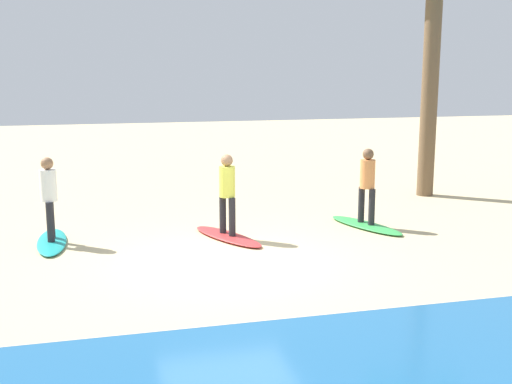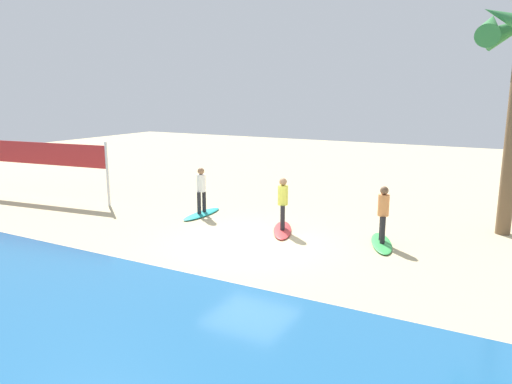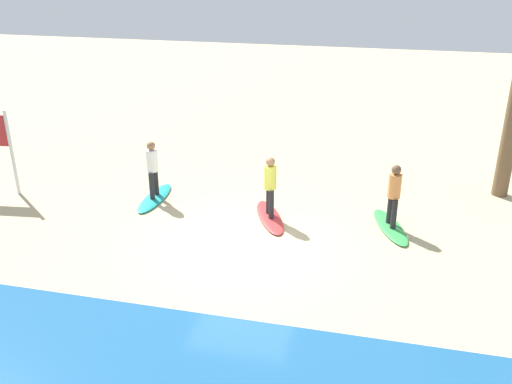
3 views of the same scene
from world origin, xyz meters
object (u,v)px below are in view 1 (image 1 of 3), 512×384
Objects in this scene: surfboard_red at (228,236)px; surfboard_teal at (52,242)px; surfer_green at (367,181)px; surfer_teal at (49,193)px; surfboard_green at (366,225)px; surfer_red at (227,189)px.

surfboard_red and surfboard_teal have the same top height.
surfer_green is 3.28m from surfboard_red.
surfer_green is 1.00× the size of surfer_teal.
surfboard_red is 1.28× the size of surfer_teal.
surfer_teal is at bearing -112.54° from surfboard_green.
surfboard_red is 3.62m from surfer_teal.
surfer_green and surfer_teal have the same top height.
surfer_red is at bearing 65.73° from surfboard_red.
surfboard_red is (3.12, 0.16, 0.00)m from surfboard_green.
surfboard_teal is at bearing -2.61° from surfer_green.
surfboard_green and surfboard_red have the same top height.
surfer_red and surfer_teal have the same top height.
surfboard_green is 3.28m from surfer_red.
surfboard_green is 6.66m from surfer_teal.
surfboard_green is at bearing 68.73° from surfboard_red.
surfer_red reaches higher than surfboard_teal.
surfer_red is 0.78× the size of surfboard_teal.
surfer_red is 3.48m from surfer_teal.
surfer_green is at bearing 68.73° from surfboard_red.
surfer_red is at bearing 81.61° from surfboard_teal.
surfer_teal is at bearing -2.61° from surfer_green.
surfboard_red is at bearing -106.94° from surfboard_green.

